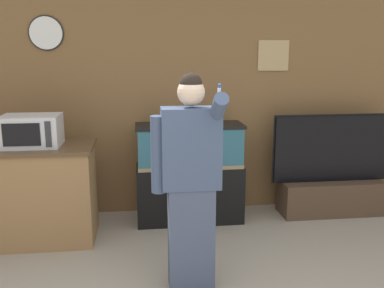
% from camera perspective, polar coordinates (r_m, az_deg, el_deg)
% --- Properties ---
extents(wall_back_paneled, '(10.00, 0.08, 2.60)m').
position_cam_1_polar(wall_back_paneled, '(4.89, -2.68, 5.90)').
color(wall_back_paneled, brown).
rests_on(wall_back_paneled, ground_plane).
extents(counter_island, '(1.35, 0.67, 0.96)m').
position_cam_1_polar(counter_island, '(4.51, -21.29, -6.19)').
color(counter_island, olive).
rests_on(counter_island, ground_plane).
extents(microwave, '(0.53, 0.40, 0.30)m').
position_cam_1_polar(microwave, '(4.32, -20.62, 1.66)').
color(microwave, silver).
rests_on(microwave, counter_island).
extents(aquarium_on_stand, '(1.15, 0.44, 1.08)m').
position_cam_1_polar(aquarium_on_stand, '(4.68, -0.33, -3.86)').
color(aquarium_on_stand, black).
rests_on(aquarium_on_stand, ground_plane).
extents(tv_on_stand, '(1.40, 0.40, 1.16)m').
position_cam_1_polar(tv_on_stand, '(5.20, 18.04, -5.21)').
color(tv_on_stand, '#4C3828').
rests_on(tv_on_stand, ground_plane).
extents(person_standing, '(0.53, 0.40, 1.69)m').
position_cam_1_polar(person_standing, '(3.28, -0.28, -4.83)').
color(person_standing, '#424C66').
rests_on(person_standing, ground_plane).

